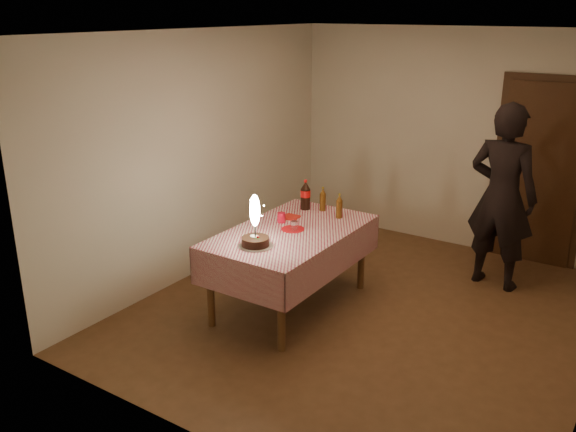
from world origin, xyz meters
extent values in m
cube|color=brown|center=(0.00, 0.00, 0.00)|extent=(4.00, 4.50, 0.01)
cube|color=beige|center=(0.00, 2.25, 1.30)|extent=(4.00, 0.04, 2.60)
cube|color=beige|center=(0.00, -2.25, 1.30)|extent=(4.00, 0.04, 2.60)
cube|color=beige|center=(-2.00, 0.00, 1.30)|extent=(0.04, 4.50, 2.60)
cube|color=silver|center=(0.00, 0.00, 2.60)|extent=(4.00, 4.50, 0.04)
cube|color=#472814|center=(1.00, 2.22, 1.02)|extent=(0.85, 0.05, 2.05)
sphere|color=#B28C33|center=(0.68, 2.17, 1.00)|extent=(0.06, 0.06, 0.06)
cube|color=brown|center=(-0.68, -0.28, 0.76)|extent=(0.90, 1.60, 0.04)
cylinder|color=brown|center=(-1.07, -1.02, 0.37)|extent=(0.07, 0.07, 0.74)
cylinder|color=brown|center=(-0.29, -1.02, 0.37)|extent=(0.07, 0.07, 0.74)
cylinder|color=brown|center=(-1.07, 0.46, 0.37)|extent=(0.07, 0.07, 0.74)
cylinder|color=brown|center=(-0.29, 0.46, 0.37)|extent=(0.07, 0.07, 0.74)
cube|color=beige|center=(-0.68, -0.28, 0.79)|extent=(1.02, 1.72, 0.01)
cube|color=beige|center=(-0.68, -1.13, 0.61)|extent=(1.02, 0.01, 0.34)
cube|color=beige|center=(-0.68, 0.58, 0.61)|extent=(1.02, 0.01, 0.34)
cube|color=beige|center=(-1.18, -0.28, 0.61)|extent=(0.01, 1.72, 0.34)
cube|color=beige|center=(-0.17, -0.28, 0.61)|extent=(0.01, 1.72, 0.34)
cylinder|color=white|center=(-0.72, -0.78, 0.80)|extent=(0.31, 0.31, 0.01)
cylinder|color=black|center=(-0.72, -0.78, 0.84)|extent=(0.24, 0.24, 0.07)
cylinder|color=white|center=(-0.74, -0.77, 0.88)|extent=(0.07, 0.07, 0.00)
sphere|color=red|center=(-0.69, -0.79, 0.89)|extent=(0.02, 0.02, 0.02)
cube|color=#19721E|center=(-0.67, -0.80, 0.88)|extent=(0.02, 0.01, 0.00)
cube|color=#19721E|center=(-0.70, -0.81, 0.88)|extent=(0.01, 0.02, 0.00)
cylinder|color=#262628|center=(-0.72, -0.78, 0.93)|extent=(0.01, 0.01, 0.12)
ellipsoid|color=#FFF2BF|center=(-0.72, -0.78, 1.12)|extent=(0.09, 0.09, 0.29)
sphere|color=white|center=(-0.72, -0.78, 1.01)|extent=(0.04, 0.04, 0.04)
cylinder|color=red|center=(-0.67, -0.25, 0.80)|extent=(0.22, 0.22, 0.01)
cylinder|color=red|center=(-0.88, -0.14, 0.84)|extent=(0.08, 0.08, 0.10)
cylinder|color=white|center=(-0.65, -0.25, 0.84)|extent=(0.07, 0.07, 0.09)
cube|color=#B51D14|center=(-0.87, 0.02, 0.80)|extent=(0.15, 0.15, 0.02)
cylinder|color=black|center=(-0.90, 0.34, 0.90)|extent=(0.10, 0.10, 0.22)
cylinder|color=red|center=(-0.90, 0.34, 0.96)|extent=(0.10, 0.10, 0.07)
cone|color=black|center=(-0.90, 0.34, 1.05)|extent=(0.10, 0.10, 0.08)
cylinder|color=red|center=(-0.90, 0.34, 1.10)|extent=(0.03, 0.03, 0.02)
cylinder|color=#57320E|center=(-0.73, 0.40, 0.88)|extent=(0.06, 0.06, 0.18)
cone|color=#57320E|center=(-0.73, 0.40, 1.00)|extent=(0.06, 0.06, 0.06)
cylinder|color=olive|center=(-0.73, 0.40, 1.04)|extent=(0.02, 0.02, 0.02)
cylinder|color=#57320E|center=(-0.47, 0.29, 0.88)|extent=(0.06, 0.06, 0.18)
cone|color=#57320E|center=(-0.47, 0.29, 1.00)|extent=(0.06, 0.06, 0.06)
cylinder|color=olive|center=(-0.47, 0.29, 1.04)|extent=(0.02, 0.02, 0.02)
imported|color=black|center=(0.84, 1.33, 0.97)|extent=(0.75, 0.54, 1.93)
cube|color=black|center=(0.85, 1.46, 1.65)|extent=(0.14, 0.10, 0.10)
cylinder|color=black|center=(0.86, 1.54, 1.65)|extent=(0.08, 0.09, 0.08)
camera|label=1|loc=(2.28, -4.81, 2.79)|focal=38.00mm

